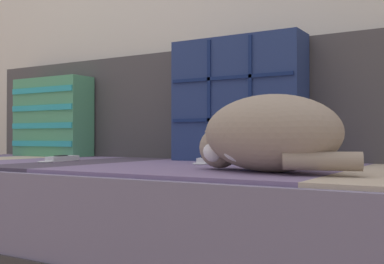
# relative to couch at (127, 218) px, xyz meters

# --- Properties ---
(couch) EXTENTS (2.11, 0.92, 0.38)m
(couch) POSITION_rel_couch_xyz_m (0.00, 0.00, 0.00)
(couch) COLOR #3D3838
(couch) RESTS_ON ground_plane
(sofa_backrest) EXTENTS (2.07, 0.14, 0.43)m
(sofa_backrest) POSITION_rel_couch_xyz_m (0.00, 0.39, 0.41)
(sofa_backrest) COLOR #474242
(sofa_backrest) RESTS_ON couch
(throw_pillow_quilted) EXTENTS (0.48, 0.14, 0.43)m
(throw_pillow_quilted) POSITION_rel_couch_xyz_m (0.30, 0.24, 0.41)
(throw_pillow_quilted) COLOR navy
(throw_pillow_quilted) RESTS_ON couch
(throw_pillow_striped) EXTENTS (0.38, 0.14, 0.35)m
(throw_pillow_striped) POSITION_rel_couch_xyz_m (-0.62, 0.24, 0.37)
(throw_pillow_striped) COLOR #4C9366
(throw_pillow_striped) RESTS_ON couch
(sleeping_cat) EXTENTS (0.44, 0.29, 0.19)m
(sleeping_cat) POSITION_rel_couch_xyz_m (0.59, -0.20, 0.28)
(sleeping_cat) COLOR gray
(sleeping_cat) RESTS_ON couch
(game_remote_near) EXTENTS (0.08, 0.21, 0.02)m
(game_remote_near) POSITION_rel_couch_xyz_m (-0.23, -0.07, 0.20)
(game_remote_near) COLOR white
(game_remote_near) RESTS_ON couch
(game_remote_far) EXTENTS (0.10, 0.20, 0.02)m
(game_remote_far) POSITION_rel_couch_xyz_m (0.26, 0.08, 0.20)
(game_remote_far) COLOR white
(game_remote_far) RESTS_ON couch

